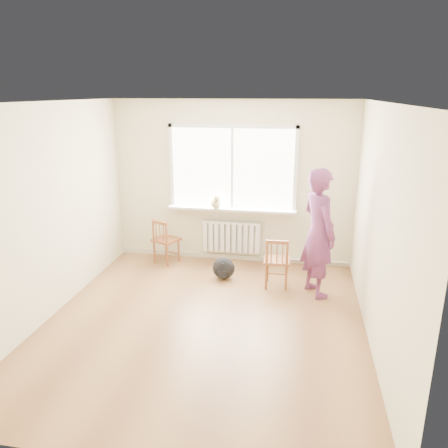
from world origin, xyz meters
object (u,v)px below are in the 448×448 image
at_px(chair_left, 164,241).
at_px(person, 319,233).
at_px(backpack, 224,268).
at_px(cat, 216,202).
at_px(chair_right, 277,263).

bearing_deg(chair_left, person, -171.67).
xyz_separation_m(chair_left, backpack, (1.10, -0.46, -0.22)).
bearing_deg(backpack, cat, 110.12).
bearing_deg(cat, chair_left, 174.85).
bearing_deg(cat, backpack, -88.67).
distance_m(chair_right, backpack, 0.87).
distance_m(chair_left, person, 2.65).
bearing_deg(chair_left, cat, -141.84).
distance_m(chair_left, backpack, 1.21).
bearing_deg(backpack, person, -10.67).
bearing_deg(backpack, chair_right, -10.79).
bearing_deg(person, chair_right, 50.04).
bearing_deg(chair_right, cat, -38.53).
height_order(person, cat, person).
bearing_deg(cat, chair_right, -56.40).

